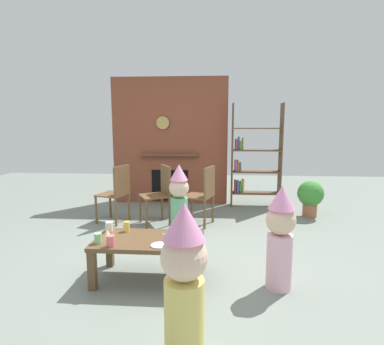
# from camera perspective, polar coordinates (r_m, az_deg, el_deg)

# --- Properties ---
(ground_plane) EXTENTS (12.00, 12.00, 0.00)m
(ground_plane) POSITION_cam_1_polar(r_m,az_deg,el_deg) (3.78, -2.79, -15.03)
(ground_plane) COLOR gray
(brick_fireplace_feature) EXTENTS (2.20, 0.28, 2.40)m
(brick_fireplace_feature) POSITION_cam_1_polar(r_m,az_deg,el_deg) (6.10, -4.00, 5.61)
(brick_fireplace_feature) COLOR brown
(brick_fireplace_feature) RESTS_ON ground_plane
(bookshelf) EXTENTS (0.90, 0.28, 1.90)m
(bookshelf) POSITION_cam_1_polar(r_m,az_deg,el_deg) (5.91, 10.79, 2.16)
(bookshelf) COLOR brown
(bookshelf) RESTS_ON ground_plane
(coffee_table) EXTENTS (1.06, 0.59, 0.41)m
(coffee_table) POSITION_cam_1_polar(r_m,az_deg,el_deg) (3.20, -7.75, -12.92)
(coffee_table) COLOR brown
(coffee_table) RESTS_ON ground_plane
(paper_cup_near_left) EXTENTS (0.06, 0.06, 0.11)m
(paper_cup_near_left) POSITION_cam_1_polar(r_m,az_deg,el_deg) (3.39, -11.78, -9.56)
(paper_cup_near_left) COLOR #F2CC4C
(paper_cup_near_left) RESTS_ON coffee_table
(paper_cup_near_right) EXTENTS (0.07, 0.07, 0.10)m
(paper_cup_near_right) POSITION_cam_1_polar(r_m,az_deg,el_deg) (3.14, -16.67, -11.35)
(paper_cup_near_right) COLOR #8CD18C
(paper_cup_near_right) RESTS_ON coffee_table
(paper_cup_center) EXTENTS (0.08, 0.08, 0.10)m
(paper_cup_center) POSITION_cam_1_polar(r_m,az_deg,el_deg) (3.44, -14.78, -9.48)
(paper_cup_center) COLOR silver
(paper_cup_center) RESTS_ON coffee_table
(paper_cup_far_left) EXTENTS (0.07, 0.07, 0.10)m
(paper_cup_far_left) POSITION_cam_1_polar(r_m,az_deg,el_deg) (3.03, -14.55, -11.93)
(paper_cup_far_left) COLOR #E5666B
(paper_cup_far_left) RESTS_ON coffee_table
(paper_plate_front) EXTENTS (0.17, 0.17, 0.01)m
(paper_plate_front) POSITION_cam_1_polar(r_m,az_deg,el_deg) (3.20, -0.04, -11.44)
(paper_plate_front) COLOR white
(paper_plate_front) RESTS_ON coffee_table
(paper_plate_rear) EXTENTS (0.16, 0.16, 0.01)m
(paper_plate_rear) POSITION_cam_1_polar(r_m,az_deg,el_deg) (2.98, -5.93, -13.00)
(paper_plate_rear) COLOR white
(paper_plate_rear) RESTS_ON coffee_table
(birthday_cake_slice) EXTENTS (0.10, 0.10, 0.08)m
(birthday_cake_slice) POSITION_cam_1_polar(r_m,az_deg,el_deg) (3.27, -15.17, -10.63)
(birthday_cake_slice) COLOR #EAC68C
(birthday_cake_slice) RESTS_ON coffee_table
(table_fork) EXTENTS (0.15, 0.05, 0.01)m
(table_fork) POSITION_cam_1_polar(r_m,az_deg,el_deg) (3.27, -4.13, -11.05)
(table_fork) COLOR silver
(table_fork) RESTS_ON coffee_table
(child_with_cone_hat) EXTENTS (0.30, 0.30, 1.07)m
(child_with_cone_hat) POSITION_cam_1_polar(r_m,az_deg,el_deg) (2.06, -1.43, -19.02)
(child_with_cone_hat) COLOR #E0CC66
(child_with_cone_hat) RESTS_ON ground_plane
(child_in_pink) EXTENTS (0.27, 0.27, 0.98)m
(child_in_pink) POSITION_cam_1_polar(r_m,az_deg,el_deg) (3.05, 15.71, -10.87)
(child_in_pink) COLOR #EAB2C6
(child_in_pink) RESTS_ON ground_plane
(child_by_the_chairs) EXTENTS (0.27, 0.27, 0.99)m
(child_by_the_chairs) POSITION_cam_1_polar(r_m,az_deg,el_deg) (4.32, -2.36, -4.65)
(child_by_the_chairs) COLOR #66B27F
(child_by_the_chairs) RESTS_ON ground_plane
(dining_chair_left) EXTENTS (0.50, 0.50, 0.90)m
(dining_chair_left) POSITION_cam_1_polar(r_m,az_deg,el_deg) (5.01, -13.41, -3.17)
(dining_chair_left) COLOR brown
(dining_chair_left) RESTS_ON ground_plane
(dining_chair_middle) EXTENTS (0.54, 0.54, 0.90)m
(dining_chair_middle) POSITION_cam_1_polar(r_m,az_deg,el_deg) (4.86, -5.81, -3.33)
(dining_chair_middle) COLOR brown
(dining_chair_middle) RESTS_ON ground_plane
(dining_chair_right) EXTENTS (0.51, 0.51, 0.90)m
(dining_chair_right) POSITION_cam_1_polar(r_m,az_deg,el_deg) (4.76, 2.11, -3.56)
(dining_chair_right) COLOR brown
(dining_chair_right) RESTS_ON ground_plane
(potted_plant_tall) EXTENTS (0.42, 0.42, 0.61)m
(potted_plant_tall) POSITION_cam_1_polar(r_m,az_deg,el_deg) (5.55, 20.68, -3.96)
(potted_plant_tall) COLOR #9E5B42
(potted_plant_tall) RESTS_ON ground_plane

